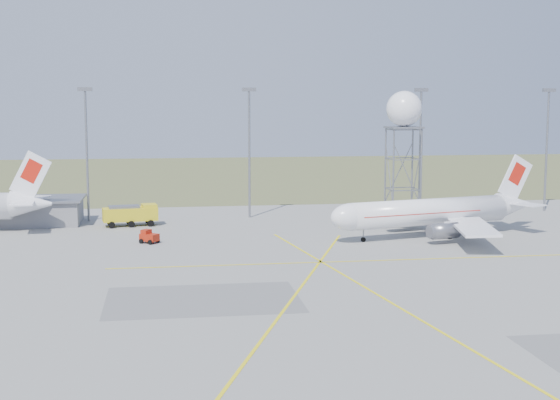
{
  "coord_description": "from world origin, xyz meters",
  "views": [
    {
      "loc": [
        -23.39,
        -56.1,
        18.33
      ],
      "look_at": [
        -8.99,
        40.0,
        6.03
      ],
      "focal_mm": 50.0,
      "sensor_mm": 36.0,
      "label": 1
    }
  ],
  "objects": [
    {
      "name": "building_grey",
      "position": [
        -45.0,
        64.0,
        1.97
      ],
      "size": [
        19.0,
        10.0,
        3.9
      ],
      "color": "gray",
      "rests_on": "ground"
    },
    {
      "name": "airliner_main",
      "position": [
        12.56,
        44.55,
        3.34
      ],
      "size": [
        31.75,
        30.24,
        10.9
      ],
      "rotation": [
        0.0,
        0.0,
        3.39
      ],
      "color": "white",
      "rests_on": "ground"
    },
    {
      "name": "mast_a",
      "position": [
        -35.0,
        66.0,
        12.07
      ],
      "size": [
        2.2,
        0.5,
        20.5
      ],
      "color": "gray",
      "rests_on": "ground"
    },
    {
      "name": "mast_b",
      "position": [
        -10.0,
        66.0,
        12.07
      ],
      "size": [
        2.2,
        0.5,
        20.5
      ],
      "color": "gray",
      "rests_on": "ground"
    },
    {
      "name": "ground",
      "position": [
        0.0,
        0.0,
        0.0
      ],
      "size": [
        400.0,
        400.0,
        0.0
      ],
      "primitive_type": "plane",
      "color": "gray",
      "rests_on": "ground"
    },
    {
      "name": "grass_strip",
      "position": [
        0.0,
        140.0,
        0.01
      ],
      "size": [
        400.0,
        120.0,
        0.03
      ],
      "primitive_type": "cube",
      "color": "#535B32",
      "rests_on": "ground"
    },
    {
      "name": "baggage_tug",
      "position": [
        -25.46,
        45.3,
        0.67
      ],
      "size": [
        2.76,
        2.72,
        1.76
      ],
      "rotation": [
        0.0,
        0.0,
        -0.66
      ],
      "color": "#A31E0B",
      "rests_on": "ground"
    },
    {
      "name": "mast_d",
      "position": [
        40.0,
        66.0,
        12.07
      ],
      "size": [
        2.2,
        0.5,
        20.5
      ],
      "color": "gray",
      "rests_on": "ground"
    },
    {
      "name": "fire_truck",
      "position": [
        -28.22,
        60.03,
        1.53
      ],
      "size": [
        8.27,
        4.15,
        3.18
      ],
      "rotation": [
        0.0,
        0.0,
        0.15
      ],
      "color": "gold",
      "rests_on": "ground"
    },
    {
      "name": "mast_c",
      "position": [
        18.0,
        66.0,
        12.07
      ],
      "size": [
        2.2,
        0.5,
        20.5
      ],
      "color": "gray",
      "rests_on": "ground"
    },
    {
      "name": "radar_tower",
      "position": [
        13.57,
        60.91,
        11.21
      ],
      "size": [
        5.52,
        5.52,
        19.98
      ],
      "color": "gray",
      "rests_on": "ground"
    }
  ]
}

